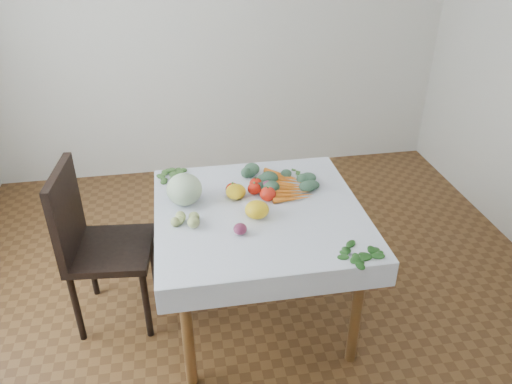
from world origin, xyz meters
TOP-DOWN VIEW (x-y plane):
  - ground at (0.00, 0.00)m, footprint 4.00×4.00m
  - back_wall at (0.00, 2.00)m, footprint 4.00×0.04m
  - table at (0.00, 0.00)m, footprint 1.00×1.00m
  - tablecloth at (0.00, 0.00)m, footprint 1.12×1.12m
  - chair at (-0.93, 0.16)m, footprint 0.50×0.50m
  - cabbage at (-0.39, 0.14)m, footprint 0.26×0.26m
  - tomato_a at (0.02, 0.23)m, footprint 0.08×0.08m
  - tomato_b at (-0.12, 0.19)m, footprint 0.09×0.09m
  - tomato_c at (0.00, 0.18)m, footprint 0.08×0.08m
  - tomato_d at (0.07, 0.09)m, footprint 0.11×0.11m
  - heirloom_back at (-0.11, 0.15)m, footprint 0.15×0.15m
  - heirloom_front at (-0.02, -0.06)m, footprint 0.15×0.15m
  - onion_a at (0.09, 0.20)m, footprint 0.08×0.08m
  - onion_b at (-0.13, -0.20)m, footprint 0.07×0.07m
  - tomatillo_cluster at (-0.39, -0.06)m, footprint 0.15×0.12m
  - carrot_bunch at (0.21, 0.20)m, footprint 0.23×0.40m
  - kale_bunch at (0.16, 0.30)m, footprint 0.38×0.33m
  - basil_bunch at (0.40, -0.48)m, footprint 0.27×0.19m
  - dill_bunch at (-0.43, 0.45)m, footprint 0.22×0.16m

SIDE VIEW (x-z plane):
  - ground at x=0.00m, z-range 0.00..0.00m
  - chair at x=-0.93m, z-range 0.07..1.08m
  - table at x=0.00m, z-range 0.28..1.03m
  - tablecloth at x=0.00m, z-range 0.75..0.76m
  - basil_bunch at x=0.40m, z-range 0.76..0.77m
  - dill_bunch at x=-0.43m, z-range 0.76..0.78m
  - carrot_bunch at x=0.21m, z-range 0.76..0.79m
  - tomatillo_cluster at x=-0.39m, z-range 0.76..0.81m
  - kale_bunch at x=0.16m, z-range 0.76..0.81m
  - onion_b at x=-0.13m, z-range 0.76..0.82m
  - onion_a at x=0.09m, z-range 0.76..0.82m
  - tomato_a at x=0.02m, z-range 0.76..0.82m
  - tomato_c at x=0.00m, z-range 0.76..0.82m
  - tomato_b at x=-0.12m, z-range 0.76..0.83m
  - tomato_d at x=0.07m, z-range 0.76..0.84m
  - heirloom_back at x=-0.11m, z-range 0.76..0.84m
  - heirloom_front at x=-0.02m, z-range 0.76..0.85m
  - cabbage at x=-0.39m, z-range 0.76..0.93m
  - back_wall at x=0.00m, z-range 0.00..2.70m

